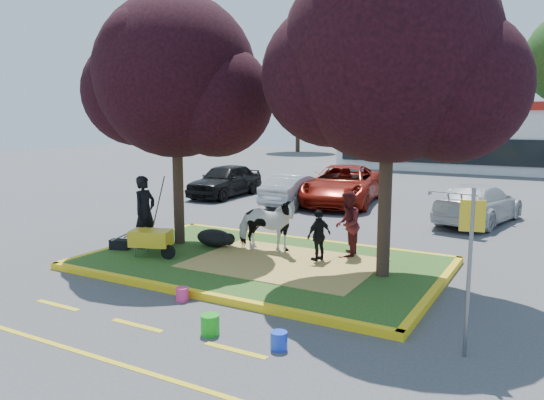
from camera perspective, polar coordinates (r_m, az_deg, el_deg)
The scene contains 31 objects.
ground at distance 12.75m, azimuth -1.13°, elevation -7.10°, with size 90.00×90.00×0.00m, color #424244.
median_island at distance 12.73m, azimuth -1.13°, elevation -6.77°, with size 8.00×5.00×0.15m, color #234B17.
curb_near at distance 10.69m, azimuth -8.24°, elevation -9.97°, with size 8.30×0.16×0.15m, color yellow.
curb_far at distance 14.94m, azimuth 3.90°, elevation -4.42°, with size 8.30×0.16×0.15m, color yellow.
curb_left at distance 15.14m, azimuth -14.61°, elevation -4.51°, with size 0.16×5.30×0.15m, color yellow.
curb_right at distance 11.32m, azimuth 17.24°, elevation -9.21°, with size 0.16×5.30×0.15m, color yellow.
straw_bedding at distance 12.43m, azimuth 1.28°, elevation -6.78°, with size 4.20×3.00×0.01m, color tan.
tree_purple_left at distance 14.19m, azimuth -10.33°, elevation 12.18°, with size 5.06×4.20×6.51m.
tree_purple_right at distance 11.29m, azimuth 12.60°, elevation 14.01°, with size 5.30×4.40×6.82m.
fire_lane_stripe_a at distance 10.97m, azimuth -22.03°, elevation -10.45°, with size 1.10×0.12×0.01m, color yellow.
fire_lane_stripe_b at distance 9.56m, azimuth -14.29°, elevation -12.94°, with size 1.10×0.12×0.01m, color yellow.
fire_lane_stripe_c at distance 8.40m, azimuth -3.94°, elevation -15.84°, with size 1.10×0.12×0.01m, color yellow.
fire_lane_long at distance 8.81m, azimuth -19.85°, elevation -15.16°, with size 6.00×0.10×0.01m, color yellow.
retail_building at distance 38.80m, azimuth 23.17°, elevation 6.34°, with size 20.40×8.40×4.40m.
treeline at distance 48.62m, azimuth 23.93°, elevation 13.16°, with size 46.58×7.80×14.63m.
cow at distance 13.30m, azimuth -0.63°, elevation -2.71°, with size 0.74×1.63×1.38m, color white.
calf at distance 14.05m, azimuth -6.23°, elevation -4.06°, with size 1.04×0.59×0.45m, color black.
handler at distance 14.11m, azimuth -13.51°, elevation -1.25°, with size 0.68×0.45×1.87m, color black.
visitor_a at distance 12.98m, azimuth 8.12°, elevation -2.59°, with size 0.78×0.60×1.59m, color #4D1619.
visitor_b at distance 12.52m, azimuth 5.08°, elevation -3.82°, with size 0.72×0.30×1.23m, color black.
wheelbarrow at distance 13.23m, azimuth -12.86°, elevation -4.05°, with size 1.72×0.87×0.65m.
gear_bag_dark at distance 14.22m, azimuth -16.02°, elevation -4.60°, with size 0.50×0.27×0.25m, color black.
gear_bag_green at distance 14.33m, azimuth -11.72°, elevation -4.35°, with size 0.47×0.29×0.25m, color black.
sign_post at distance 8.19m, azimuth 20.54°, elevation -5.49°, with size 0.35×0.12×2.53m.
bucket_green at distance 8.94m, azimuth -6.68°, elevation -13.18°, with size 0.31×0.31×0.33m, color green.
bucket_pink at distance 10.54m, azimuth -9.64°, elevation -9.96°, with size 0.25×0.25×0.26m, color #F43679.
bucket_blue at distance 8.37m, azimuth 0.75°, elevation -14.89°, with size 0.26×0.26×0.28m, color blue.
car_black at distance 23.68m, azimuth -5.06°, elevation 2.13°, with size 1.72×4.28×1.46m, color black.
car_silver at distance 21.24m, azimuth 2.58°, elevation 1.09°, with size 1.33×3.80×1.25m, color #A9ADB1.
car_red at distance 21.73m, azimuth 7.61°, elevation 1.62°, with size 2.60×5.64×1.57m, color maroon.
car_white at distance 18.97m, azimuth 21.29°, elevation -0.36°, with size 1.85×4.54×1.32m, color silver.
Camera 1 is at (6.20, -10.57, 3.52)m, focal length 35.00 mm.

